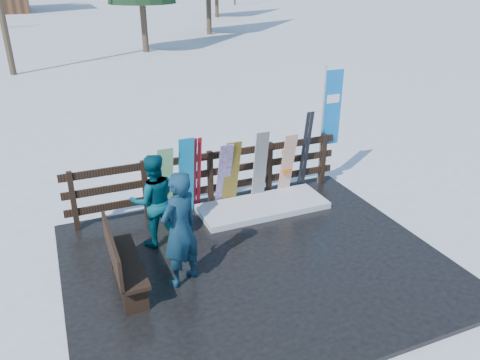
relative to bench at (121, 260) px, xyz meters
name	(u,v)px	position (x,y,z in m)	size (l,w,h in m)	color
ground	(256,265)	(2.12, -0.11, -0.60)	(700.00, 700.00, 0.00)	white
deck	(256,263)	(2.12, -0.11, -0.56)	(6.00, 5.00, 0.08)	black
fence	(210,175)	(2.12, 2.09, 0.14)	(5.60, 0.10, 1.15)	black
snow_patch	(263,206)	(3.00, 1.49, -0.46)	(2.54, 1.00, 0.12)	white
bench	(121,260)	(0.00, 0.00, 0.00)	(0.41, 1.50, 0.97)	black
snowboard_0	(186,176)	(1.56, 1.87, 0.29)	(0.29, 0.03, 1.63)	#0F92CE
snowboard_1	(165,183)	(1.15, 1.87, 0.23)	(0.29, 0.03, 1.54)	white
snowboard_2	(231,174)	(2.48, 1.87, 0.19)	(0.30, 0.03, 1.45)	gold
snowboard_3	(224,175)	(2.32, 1.87, 0.18)	(0.27, 0.03, 1.45)	silver
snowboard_4	(260,167)	(3.10, 1.87, 0.24)	(0.28, 0.03, 1.52)	black
snowboard_5	(287,165)	(3.72, 1.87, 0.18)	(0.27, 0.03, 1.41)	white
ski_pair_a	(197,174)	(1.79, 1.94, 0.27)	(0.16, 0.31, 1.56)	#A9141E
ski_pair_b	(305,152)	(4.17, 1.94, 0.38)	(0.17, 0.28, 1.78)	black
rental_flag	(330,113)	(4.83, 2.14, 1.09)	(0.45, 0.04, 2.60)	silver
person_front	(180,230)	(0.86, -0.16, 0.39)	(0.66, 0.44, 1.82)	#144557
person_back	(154,200)	(0.76, 1.08, 0.31)	(0.80, 0.62, 1.65)	#064656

